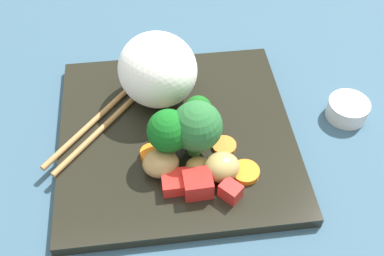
{
  "coord_description": "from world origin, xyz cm",
  "views": [
    {
      "loc": [
        2.03,
        34.05,
        40.89
      ],
      "look_at": [
        -1.6,
        1.47,
        3.33
      ],
      "focal_mm": 43.79,
      "sensor_mm": 36.0,
      "label": 1
    }
  ],
  "objects_px": {
    "broccoli_floret_1": "(198,111)",
    "chopstick_pair": "(116,108)",
    "rice_mound": "(158,70)",
    "sauce_cup": "(348,109)",
    "square_plate": "(176,135)",
    "carrot_slice_2": "(245,172)"
  },
  "relations": [
    {
      "from": "chopstick_pair",
      "to": "carrot_slice_2",
      "type": "bearing_deg",
      "value": 91.44
    },
    {
      "from": "square_plate",
      "to": "rice_mound",
      "type": "distance_m",
      "value": 0.08
    },
    {
      "from": "rice_mound",
      "to": "sauce_cup",
      "type": "xyz_separation_m",
      "value": [
        -0.22,
        0.04,
        -0.04
      ]
    },
    {
      "from": "carrot_slice_2",
      "to": "sauce_cup",
      "type": "height_order",
      "value": "sauce_cup"
    },
    {
      "from": "square_plate",
      "to": "carrot_slice_2",
      "type": "xyz_separation_m",
      "value": [
        -0.07,
        0.07,
        0.01
      ]
    },
    {
      "from": "broccoli_floret_1",
      "to": "sauce_cup",
      "type": "xyz_separation_m",
      "value": [
        -0.18,
        -0.01,
        -0.03
      ]
    },
    {
      "from": "rice_mound",
      "to": "carrot_slice_2",
      "type": "xyz_separation_m",
      "value": [
        -0.08,
        0.12,
        -0.04
      ]
    },
    {
      "from": "broccoli_floret_1",
      "to": "sauce_cup",
      "type": "bearing_deg",
      "value": -175.46
    },
    {
      "from": "carrot_slice_2",
      "to": "sauce_cup",
      "type": "relative_size",
      "value": 0.61
    },
    {
      "from": "broccoli_floret_1",
      "to": "sauce_cup",
      "type": "distance_m",
      "value": 0.18
    },
    {
      "from": "square_plate",
      "to": "sauce_cup",
      "type": "xyz_separation_m",
      "value": [
        -0.2,
        -0.01,
        0.0
      ]
    },
    {
      "from": "square_plate",
      "to": "rice_mound",
      "type": "height_order",
      "value": "rice_mound"
    },
    {
      "from": "carrot_slice_2",
      "to": "sauce_cup",
      "type": "distance_m",
      "value": 0.16
    },
    {
      "from": "square_plate",
      "to": "carrot_slice_2",
      "type": "relative_size",
      "value": 8.85
    },
    {
      "from": "rice_mound",
      "to": "broccoli_floret_1",
      "type": "distance_m",
      "value": 0.07
    },
    {
      "from": "broccoli_floret_1",
      "to": "carrot_slice_2",
      "type": "height_order",
      "value": "broccoli_floret_1"
    },
    {
      "from": "square_plate",
      "to": "broccoli_floret_1",
      "type": "relative_size",
      "value": 5.4
    },
    {
      "from": "chopstick_pair",
      "to": "sauce_cup",
      "type": "height_order",
      "value": "sauce_cup"
    },
    {
      "from": "broccoli_floret_1",
      "to": "chopstick_pair",
      "type": "height_order",
      "value": "broccoli_floret_1"
    },
    {
      "from": "square_plate",
      "to": "rice_mound",
      "type": "xyz_separation_m",
      "value": [
        0.02,
        -0.06,
        0.05
      ]
    },
    {
      "from": "square_plate",
      "to": "chopstick_pair",
      "type": "xyz_separation_m",
      "value": [
        0.07,
        -0.04,
        0.01
      ]
    },
    {
      "from": "carrot_slice_2",
      "to": "square_plate",
      "type": "bearing_deg",
      "value": -45.2
    }
  ]
}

